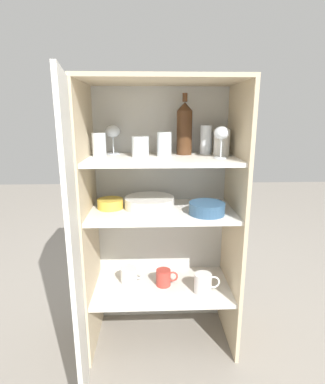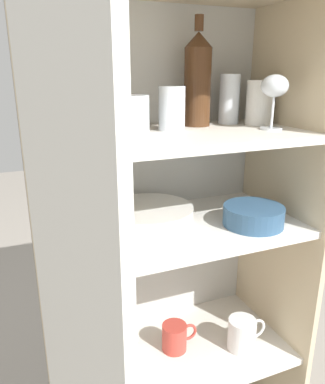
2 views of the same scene
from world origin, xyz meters
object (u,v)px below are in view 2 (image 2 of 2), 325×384
at_px(coffee_mug_primary, 114,346).
at_px(wine_bottle, 198,79).
at_px(serving_bowl_small, 78,227).
at_px(plate_stack_white, 149,216).
at_px(mixing_bowl_large, 253,215).

bearing_deg(coffee_mug_primary, wine_bottle, 12.12).
distance_m(wine_bottle, serving_bowl_small, 0.52).
height_order(wine_bottle, coffee_mug_primary, wine_bottle).
bearing_deg(plate_stack_white, wine_bottle, 21.41).
bearing_deg(wine_bottle, mixing_bowl_large, -62.52).
distance_m(plate_stack_white, mixing_bowl_large, 0.29).
bearing_deg(wine_bottle, serving_bowl_small, -169.23).
bearing_deg(serving_bowl_small, mixing_bowl_large, -13.09).
bearing_deg(mixing_bowl_large, plate_stack_white, 157.87).
bearing_deg(mixing_bowl_large, serving_bowl_small, 166.91).
relative_size(mixing_bowl_large, coffee_mug_primary, 1.34).
relative_size(wine_bottle, coffee_mug_primary, 2.37).
bearing_deg(wine_bottle, plate_stack_white, -158.59).
distance_m(wine_bottle, plate_stack_white, 0.41).
relative_size(plate_stack_white, serving_bowl_small, 1.93).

